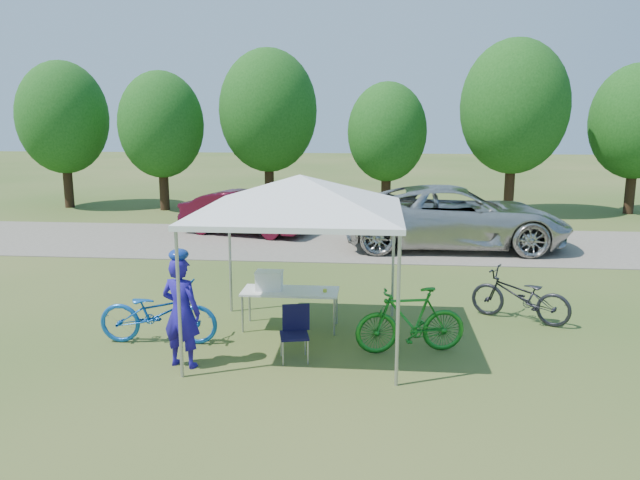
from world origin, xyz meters
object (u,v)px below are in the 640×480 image
Objects in this scene: folding_table at (290,293)px; cooler at (269,280)px; bike_blue at (158,313)px; minivan at (455,217)px; bike_dark at (520,296)px; sedan at (245,213)px; folding_chair at (295,328)px; bike_green at (410,320)px; cyclist at (181,312)px.

cooler is at bearing 180.00° from folding_table.
folding_table is at bearing 0.00° from cooler.
minivan is at bearing -37.49° from bike_blue.
sedan is (-6.60, 7.60, 0.21)m from bike_dark.
folding_chair is 0.13× the size of minivan.
minivan is at bearing 62.78° from folding_table.
cooler reaches higher than folding_table.
folding_chair is 4.30m from bike_dark.
cyclist is at bearing -87.87° from bike_green.
bike_blue is at bearing -155.90° from folding_table.
cyclist reaches higher than folding_chair.
bike_green is at bearing 0.02° from folding_chair.
cyclist is at bearing -126.88° from folding_table.
folding_table is at bearing -111.87° from cyclist.
minivan is at bearing 156.41° from bike_green.
cooler is 0.27× the size of bike_green.
sedan is at bearing 76.45° from minivan.
cyclist is 5.95m from bike_dark.
bike_blue is 9.27m from sedan.
folding_chair is at bearing -148.42° from sedan.
bike_green reaches higher than folding_chair.
bike_green reaches higher than folding_table.
folding_chair is 1.51m from cooler.
bike_dark is 0.29× the size of minivan.
cyclist is at bearing -36.77° from bike_dark.
bike_dark reaches higher than folding_chair.
cyclist is 0.86× the size of bike_blue.
cooler is (-0.36, 0.00, 0.21)m from folding_table.
bike_green is 8.09m from minivan.
bike_green is 2.63m from bike_dark.
folding_table is 2.21m from bike_green.
folding_chair is at bearing -64.89° from cooler.
cooler is at bearing -103.64° from cyclist.
bike_blue is (-0.68, 0.89, -0.32)m from cyclist.
folding_chair is 8.97m from minivan.
bike_dark is 0.45× the size of sedan.
folding_table is at bearing -127.20° from bike_green.
bike_green is at bearing -150.64° from cyclist.
bike_blue reaches higher than folding_chair.
cyclist is 3.47m from bike_green.
folding_chair is 1.79m from bike_green.
bike_dark is at bearing -139.62° from cyclist.
bike_blue is (-2.02, -0.90, -0.13)m from folding_table.
sedan reaches higher than bike_blue.
folding_table is 7.86m from minivan.
sedan is at bearing 1.38° from bike_blue.
sedan is at bearing 93.56° from folding_chair.
bike_green is 0.28× the size of minivan.
cyclist is 1.16m from bike_blue.
bike_dark is at bearing 10.64° from folding_table.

